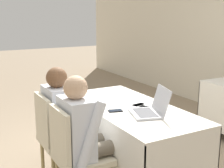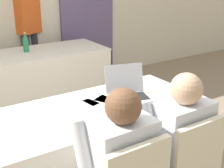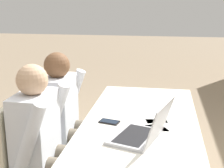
# 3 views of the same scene
# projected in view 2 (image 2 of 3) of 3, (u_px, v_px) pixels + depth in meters

# --- Properties ---
(conference_table_near) EXTENTS (1.66, 0.77, 0.74)m
(conference_table_near) POSITION_uv_depth(u_px,v_px,m) (98.00, 128.00, 2.45)
(conference_table_near) COLOR white
(conference_table_near) RESTS_ON ground_plane
(conference_table_far) EXTENTS (1.66, 0.77, 0.74)m
(conference_table_far) POSITION_uv_depth(u_px,v_px,m) (42.00, 64.00, 4.07)
(conference_table_far) COLOR white
(conference_table_far) RESTS_ON ground_plane
(laptop) EXTENTS (0.41, 0.40, 0.25)m
(laptop) POSITION_uv_depth(u_px,v_px,m) (128.00, 92.00, 2.55)
(laptop) COLOR #B7B7BC
(laptop) RESTS_ON conference_table_near
(cell_phone) EXTENTS (0.10, 0.15, 0.01)m
(cell_phone) POSITION_uv_depth(u_px,v_px,m) (121.00, 114.00, 2.26)
(cell_phone) COLOR black
(cell_phone) RESTS_ON conference_table_near
(paper_beside_laptop) EXTENTS (0.32, 0.36, 0.00)m
(paper_beside_laptop) POSITION_uv_depth(u_px,v_px,m) (115.00, 99.00, 2.53)
(paper_beside_laptop) COLOR white
(paper_beside_laptop) RESTS_ON conference_table_near
(paper_centre_table) EXTENTS (0.28, 0.34, 0.00)m
(paper_centre_table) POSITION_uv_depth(u_px,v_px,m) (78.00, 102.00, 2.48)
(paper_centre_table) COLOR white
(paper_centre_table) RESTS_ON conference_table_near
(paper_left_edge) EXTENTS (0.25, 0.32, 0.00)m
(paper_left_edge) POSITION_uv_depth(u_px,v_px,m) (103.00, 103.00, 2.46)
(paper_left_edge) COLOR white
(paper_left_edge) RESTS_ON conference_table_near
(water_bottle) EXTENTS (0.07, 0.07, 0.25)m
(water_bottle) POSITION_uv_depth(u_px,v_px,m) (26.00, 43.00, 3.93)
(water_bottle) COLOR #288456
(water_bottle) RESTS_ON conference_table_far
(person_checkered_shirt) EXTENTS (0.50, 0.52, 1.15)m
(person_checkered_shirt) POSITION_uv_depth(u_px,v_px,m) (115.00, 164.00, 1.84)
(person_checkered_shirt) COLOR #665B4C
(person_checkered_shirt) RESTS_ON ground_plane
(person_white_shirt) EXTENTS (0.50, 0.52, 1.15)m
(person_white_shirt) POSITION_uv_depth(u_px,v_px,m) (173.00, 142.00, 2.07)
(person_white_shirt) COLOR #665B4C
(person_white_shirt) RESTS_ON ground_plane
(person_red_shirt) EXTENTS (0.39, 0.31, 1.59)m
(person_red_shirt) POSITION_uv_depth(u_px,v_px,m) (28.00, 29.00, 4.53)
(person_red_shirt) COLOR #33333D
(person_red_shirt) RESTS_ON ground_plane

